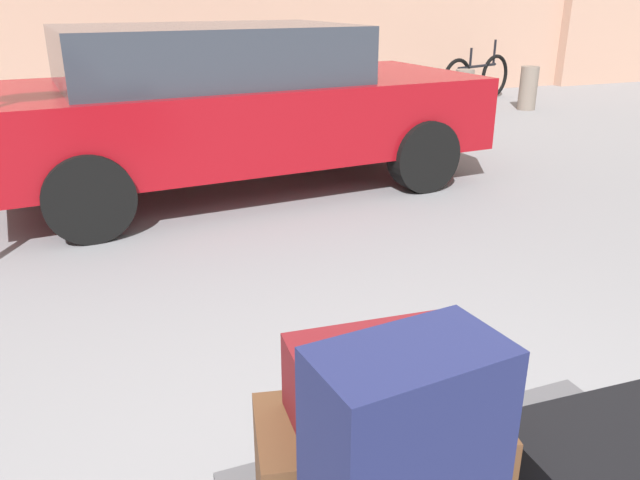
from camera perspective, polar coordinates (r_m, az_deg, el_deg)
duffel_bag_brown_rear_left at (r=1.71m, az=5.18°, el=-20.44°), size 0.65×0.42×0.35m
suitcase_black_front_right at (r=1.96m, az=25.90°, el=-18.57°), size 0.62×0.43×0.25m
duffel_bag_maroon_topmost_pile at (r=1.54m, az=5.53°, el=-12.75°), size 0.44×0.29×0.20m
parked_car at (r=5.72m, az=-8.05°, el=12.15°), size 4.42×2.17×1.42m
bicycle_leaning at (r=11.04m, az=13.99°, el=14.06°), size 1.68×0.65×0.96m
bollard_kerb_near at (r=8.90m, az=4.14°, el=12.69°), size 0.27×0.27×0.65m
bollard_kerb_mid at (r=9.69m, az=12.88°, el=12.93°), size 0.27×0.27×0.65m
bollard_kerb_far at (r=10.38m, az=18.35°, el=12.93°), size 0.27×0.27×0.65m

